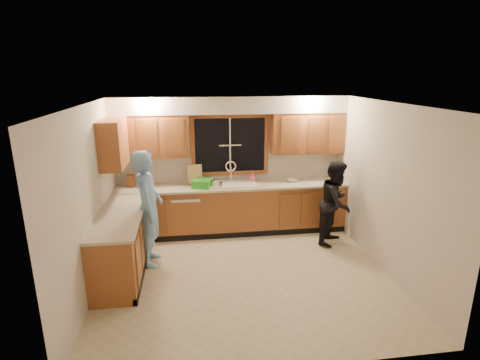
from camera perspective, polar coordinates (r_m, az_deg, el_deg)
name	(u,v)px	position (r m, az deg, el deg)	size (l,w,h in m)	color
floor	(245,274)	(5.75, 0.78, -14.16)	(4.20, 4.20, 0.00)	beige
ceiling	(246,104)	(4.99, 0.89, 11.51)	(4.20, 4.20, 0.00)	silver
wall_back	(230,163)	(7.05, -1.52, 2.54)	(4.20, 4.20, 0.00)	beige
wall_left	(89,202)	(5.35, -22.02, -3.06)	(3.80, 3.80, 0.00)	beige
wall_right	(386,189)	(5.92, 21.36, -1.22)	(3.80, 3.80, 0.00)	beige
base_cabinets_back	(232,209)	(7.00, -1.19, -4.48)	(4.20, 0.60, 0.88)	#A25B2F
base_cabinets_left	(122,244)	(5.90, -17.54, -9.34)	(0.60, 1.90, 0.88)	#A25B2F
countertop_back	(232,186)	(6.84, -1.20, -0.92)	(4.20, 0.63, 0.04)	beige
countertop_left	(120,215)	(5.72, -17.78, -5.16)	(0.63, 1.90, 0.04)	beige
upper_cabinets_left	(150,136)	(6.77, -13.54, 6.50)	(1.35, 0.33, 0.75)	#A25B2F
upper_cabinets_right	(307,133)	(7.08, 10.23, 7.10)	(1.35, 0.33, 0.75)	#A25B2F
upper_cabinets_return	(113,143)	(6.24, -18.73, 5.32)	(0.33, 0.90, 0.75)	#A25B2F
soffit	(231,105)	(6.71, -1.41, 11.37)	(4.20, 0.35, 0.30)	silver
window_frame	(230,145)	(6.97, -1.53, 5.32)	(1.44, 0.03, 1.14)	black
sink	(232,188)	(6.87, -1.22, -1.15)	(0.86, 0.52, 0.57)	white
dishwasher	(186,213)	(6.96, -8.17, -5.04)	(0.60, 0.56, 0.82)	white
stove	(115,262)	(5.39, -18.51, -11.81)	(0.58, 0.75, 0.90)	white
man	(148,209)	(5.87, -13.78, -4.25)	(0.66, 0.43, 1.81)	#76ACDF
woman	(336,202)	(6.68, 14.42, -3.34)	(0.72, 0.56, 1.48)	black
knife_block	(131,181)	(6.99, -16.30, -0.11)	(0.12, 0.10, 0.22)	brown
cutting_board	(195,174)	(6.90, -6.88, 0.84)	(0.27, 0.02, 0.36)	tan
dish_crate	(202,183)	(6.71, -5.78, -0.51)	(0.31, 0.29, 0.14)	green
soap_bottle	(253,177)	(7.02, 1.97, 0.50)	(0.09, 0.09, 0.19)	#F85E83
bowl	(291,180)	(7.11, 7.85, -0.02)	(0.21, 0.21, 0.05)	silver
can_left	(213,184)	(6.71, -4.13, -0.54)	(0.07, 0.07, 0.13)	#C0B593
can_right	(221,185)	(6.61, -2.93, -0.84)	(0.06, 0.06, 0.11)	#C0B593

